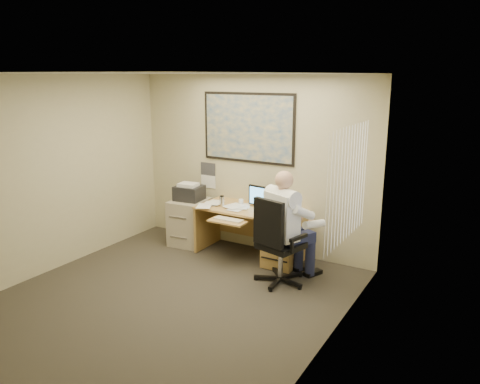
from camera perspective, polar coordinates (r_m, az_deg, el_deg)
The scene contains 8 objects.
room_shell at distance 5.41m, azimuth -9.99°, elevation -0.40°, with size 4.00×4.50×2.70m.
desk at distance 6.93m, azimuth 3.77°, elevation -4.83°, with size 1.60×0.97×1.07m.
world_map at distance 7.17m, azimuth 0.97°, elevation 7.82°, with size 1.56×0.03×1.06m, color #1E4C93.
wall_calendar at distance 7.69m, azimuth -3.91°, elevation 2.04°, with size 0.28×0.01×0.42m, color white.
window_blinds at distance 5.12m, azimuth 13.17°, elevation 0.93°, with size 0.06×1.40×1.30m, color beige, non-canonical shape.
filing_cabinet at distance 7.64m, azimuth -6.13°, elevation -3.12°, with size 0.58×0.68×1.01m.
office_chair at distance 6.20m, azimuth 4.88°, elevation -8.13°, with size 0.85×0.85×1.18m.
person at distance 6.14m, azimuth 5.18°, elevation -4.30°, with size 0.63×0.90×1.51m, color white, non-canonical shape.
Camera 1 is at (3.41, -3.98, 2.69)m, focal length 35.00 mm.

